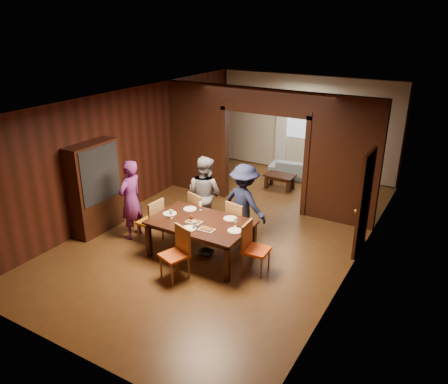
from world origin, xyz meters
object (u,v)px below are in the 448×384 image
Objects in this scene: person_grey at (205,194)px; chair_far_l at (202,213)px; person_navy at (244,203)px; chair_left at (150,221)px; chair_right at (257,249)px; hutch at (95,188)px; chair_far_r at (240,222)px; sofa at (303,170)px; person_purple at (131,200)px; coffee_table at (280,182)px; chair_near at (174,254)px; dining_table at (201,239)px.

chair_far_l is (0.03, -0.15, -0.37)m from person_grey.
person_grey is at bearing -61.18° from chair_far_l.
person_navy reaches higher than chair_left.
hutch is (-3.78, -0.22, 0.52)m from chair_right.
chair_far_r is (1.66, 0.88, 0.00)m from chair_left.
sofa is at bearing 168.72° from chair_left.
person_purple reaches higher than chair_far_l.
person_purple is 4.53m from coffee_table.
sofa is 4.38m from chair_far_l.
hutch is (-1.34, -0.16, 0.52)m from chair_left.
coffee_table is 5.04m from chair_near.
person_purple reaches higher than chair_far_r.
person_navy reaches higher than chair_far_l.
chair_far_l is 1.80m from chair_near.
person_purple reaches higher than person_grey.
chair_far_r is (0.54, -3.30, 0.28)m from coffee_table.
person_navy is 1.35m from chair_right.
coffee_table is (-0.29, -1.02, -0.08)m from sofa.
chair_left is 1.14m from chair_far_l.
person_purple is 1.57m from person_grey.
sofa is 6.05m from chair_near.
person_purple is 1.79m from dining_table.
chair_near is at bearing -15.09° from hutch.
chair_far_r is at bearing -161.85° from chair_far_l.
chair_far_r is at bearing 111.27° from person_purple.
person_navy is at bearing 70.21° from dining_table.
hutch is (-2.07, -1.03, 0.52)m from chair_far_l.
hutch is at bearing -82.28° from person_purple.
sofa is (1.88, 5.21, -0.58)m from person_purple.
person_grey reaches higher than chair_near.
person_grey is 3.25m from coffee_table.
person_purple is 0.90× the size of sofa.
chair_far_l is at bearing 124.90° from person_purple.
chair_far_r is (0.03, -0.22, -0.35)m from person_navy.
person_purple is 0.89m from hutch.
coffee_table is at bearing -91.39° from person_grey.
person_navy reaches higher than chair_near.
sofa is 1.98× the size of chair_far_l.
person_navy is 0.99m from chair_far_l.
person_purple is at bearing 88.89° from chair_right.
chair_near is (-0.38, -1.95, -0.35)m from person_navy.
person_purple is 1.77× the size of chair_near.
sofa is at bearing 158.69° from person_purple.
chair_left is at bearing 6.68° from hutch.
sofa is 1.98× the size of chair_near.
person_navy is at bearing -72.62° from chair_far_r.
coffee_table is at bearing 168.85° from chair_left.
chair_far_l and chair_far_r have the same top height.
chair_far_l is at bearing 61.97° from chair_right.
chair_far_r is at bearing 111.23° from person_navy.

